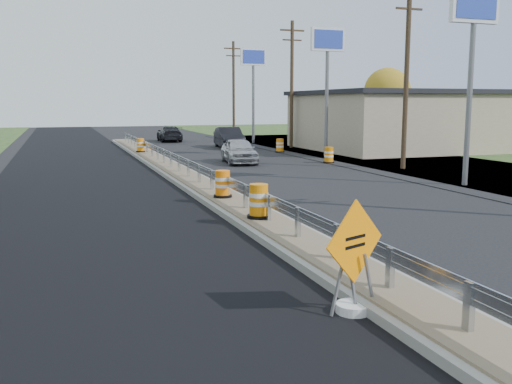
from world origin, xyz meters
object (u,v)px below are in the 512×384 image
object	(u,v)px
car_dark_far	(169,134)
barrel_median_near	(259,202)
barrel_median_far	(140,146)
barrel_shoulder_near	(329,155)
caution_sign	(354,285)
car_dark_mid	(229,138)
barrel_median_mid	(223,184)
barrel_shoulder_mid	(280,146)
car_silver	(239,151)

from	to	relation	value
car_dark_far	barrel_median_near	bearing A→B (deg)	86.86
barrel_median_far	barrel_shoulder_near	xyz separation A→B (m)	(9.45, -8.29, -0.21)
barrel_shoulder_near	car_dark_far	size ratio (longest dim) A/B	0.20
barrel_median_far	barrel_median_near	bearing A→B (deg)	-89.73
caution_sign	barrel_shoulder_near	world-z (taller)	caution_sign
car_dark_mid	car_dark_far	bearing A→B (deg)	113.53
barrel_median_mid	barrel_median_far	xyz separation A→B (m)	(-0.13, 19.10, -0.02)
barrel_shoulder_mid	car_dark_far	bearing A→B (deg)	109.98
caution_sign	barrel_median_far	world-z (taller)	caution_sign
barrel_median_mid	barrel_median_far	bearing A→B (deg)	90.39
car_dark_mid	car_dark_far	world-z (taller)	car_dark_mid
barrel_median_near	caution_sign	bearing A→B (deg)	-96.40
barrel_median_near	car_dark_mid	distance (m)	28.00
barrel_shoulder_mid	barrel_median_mid	bearing A→B (deg)	-116.89
barrel_median_mid	car_dark_far	size ratio (longest dim) A/B	0.19
car_silver	car_dark_mid	distance (m)	11.16
barrel_shoulder_near	barrel_shoulder_mid	xyz separation A→B (m)	(-0.00, 7.57, 0.01)
car_silver	car_dark_far	bearing A→B (deg)	97.78
barrel_median_mid	car_silver	distance (m)	13.29
caution_sign	barrel_median_mid	world-z (taller)	caution_sign
caution_sign	car_dark_far	xyz separation A→B (m)	(5.02, 42.82, 0.21)
barrel_shoulder_mid	car_dark_far	xyz separation A→B (m)	(-5.08, 13.96, 0.23)
barrel_median_mid	car_dark_far	bearing A→B (deg)	82.52
barrel_shoulder_near	barrel_shoulder_mid	distance (m)	7.57
car_dark_far	barrel_shoulder_near	bearing A→B (deg)	106.87
barrel_median_mid	barrel_shoulder_near	distance (m)	14.27
barrel_median_far	car_dark_mid	bearing A→B (deg)	30.40
barrel_shoulder_mid	car_dark_mid	bearing A→B (deg)	113.85
barrel_shoulder_mid	car_dark_far	world-z (taller)	car_dark_far
caution_sign	car_silver	size ratio (longest dim) A/B	0.45
car_silver	barrel_median_mid	bearing A→B (deg)	-102.84
barrel_median_far	car_dark_mid	size ratio (longest dim) A/B	0.18
caution_sign	barrel_shoulder_mid	xyz separation A→B (m)	(10.10, 28.86, -0.03)
barrel_median_far	car_silver	distance (m)	8.07
caution_sign	barrel_median_mid	distance (m)	10.51
barrel_median_mid	barrel_median_far	distance (m)	19.10
caution_sign	barrel_shoulder_near	xyz separation A→B (m)	(10.10, 21.29, -0.04)
caution_sign	car_silver	world-z (taller)	caution_sign
barrel_median_near	barrel_shoulder_near	bearing A→B (deg)	57.25
barrel_median_near	car_dark_far	world-z (taller)	car_dark_far
caution_sign	barrel_median_near	xyz separation A→B (m)	(0.76, 6.76, 0.21)
barrel_median_near	car_silver	xyz separation A→B (m)	(4.53, 16.22, 0.02)
barrel_median_far	car_silver	xyz separation A→B (m)	(4.64, -6.60, 0.06)
barrel_median_far	barrel_median_mid	bearing A→B (deg)	-89.61
caution_sign	barrel_median_mid	bearing A→B (deg)	63.18
barrel_shoulder_near	car_silver	world-z (taller)	car_silver
barrel_shoulder_near	car_dark_far	bearing A→B (deg)	103.27
caution_sign	barrel_median_near	bearing A→B (deg)	61.04
caution_sign	barrel_median_far	size ratio (longest dim) A/B	2.14
barrel_shoulder_near	barrel_median_near	bearing A→B (deg)	-122.75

